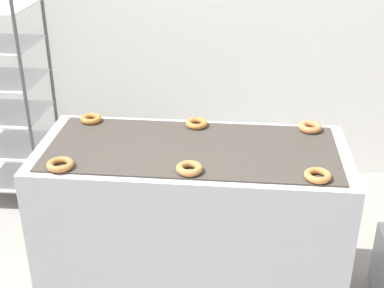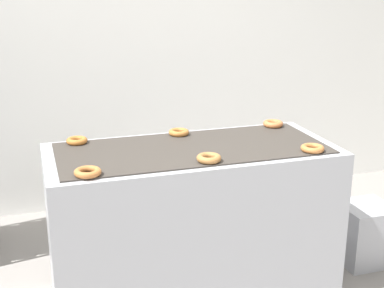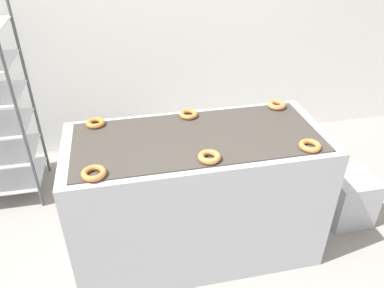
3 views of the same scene
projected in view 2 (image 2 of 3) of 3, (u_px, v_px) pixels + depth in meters
wall_back at (134, 34)px, 4.19m from camera, size 8.00×0.05×2.80m
fryer_machine at (192, 224)px, 3.08m from camera, size 1.60×0.72×0.92m
glaze_bin at (364, 233)px, 3.54m from camera, size 0.33×0.32×0.40m
donut_near_left at (88, 172)px, 2.53m from camera, size 0.13×0.13×0.03m
donut_near_center at (209, 158)px, 2.72m from camera, size 0.13×0.13×0.04m
donut_near_right at (312, 148)px, 2.88m from camera, size 0.13×0.13×0.03m
donut_far_left at (77, 141)px, 3.02m from camera, size 0.12×0.12×0.03m
donut_far_center at (178, 132)px, 3.18m from camera, size 0.12×0.12×0.03m
donut_far_right at (273, 124)px, 3.36m from camera, size 0.13×0.13×0.04m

